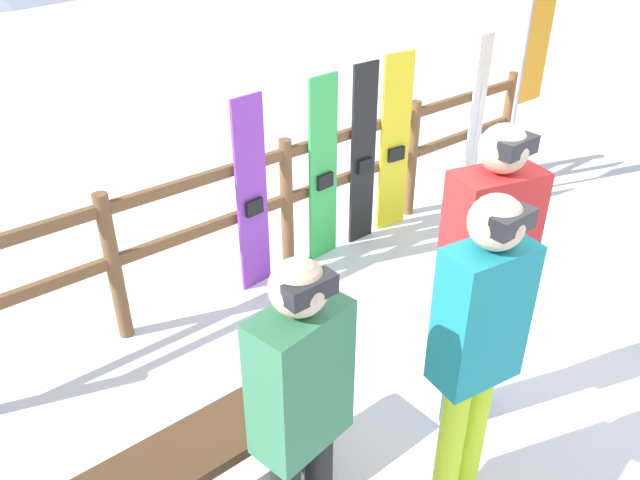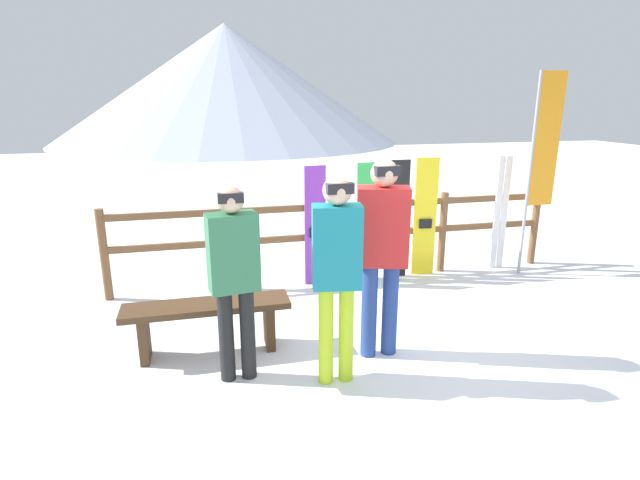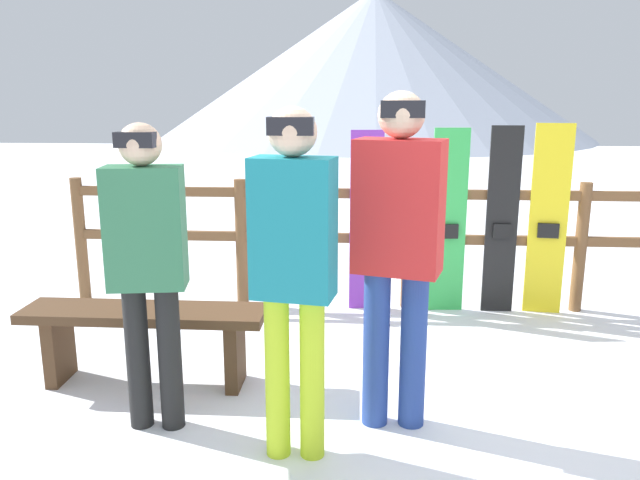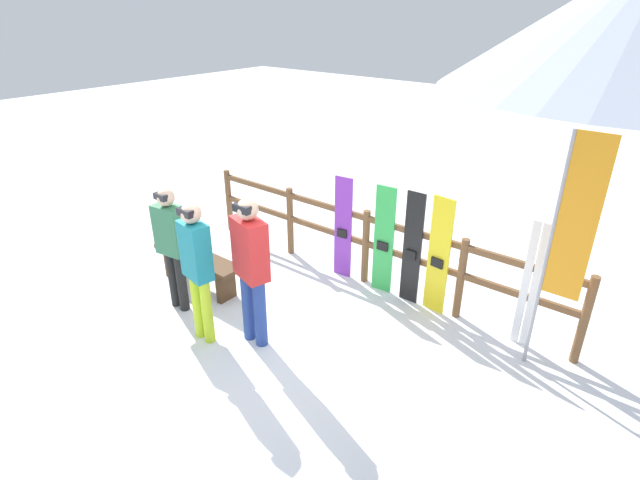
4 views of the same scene
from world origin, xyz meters
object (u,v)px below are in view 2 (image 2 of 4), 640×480
Objects in this scene: person_red at (382,245)px; ski_pair_white at (501,213)px; snowboard_yellow at (425,218)px; rental_flag at (541,154)px; snowboard_purple at (315,227)px; person_plaid_green at (234,270)px; person_teal at (337,264)px; bench at (207,316)px; snowboard_black_stripe at (398,220)px; snowboard_green at (367,223)px.

person_red is 1.16× the size of ski_pair_white.
rental_flag is at bearing -11.54° from snowboard_yellow.
ski_pair_white is (2.47, 1.94, -0.28)m from person_red.
person_plaid_green is at bearing -119.36° from snowboard_purple.
person_teal is at bearing -148.64° from rental_flag.
snowboard_yellow is at bearing 168.46° from rental_flag.
person_red is 1.20× the size of snowboard_purple.
snowboard_purple reaches higher than bench.
snowboard_yellow is 1.68m from rental_flag.
snowboard_purple is 0.97× the size of snowboard_black_stripe.
person_red reaches higher than snowboard_purple.
person_plaid_green is 1.08× the size of snowboard_green.
ski_pair_white is (1.13, 0.00, 0.00)m from snowboard_yellow.
bench is 2.97m from snowboard_black_stripe.
person_teal is 0.66× the size of rental_flag.
person_teal is 1.15× the size of snowboard_purple.
snowboard_green is at bearing -179.90° from ski_pair_white.
snowboard_yellow is at bearing 51.02° from person_teal.
snowboard_purple is at bearing 60.64° from person_plaid_green.
bench is 0.87× the size of person_teal.
bench is 0.99× the size of snowboard_green.
person_red is at bearing 5.00° from person_plaid_green.
snowboard_black_stripe is at bearing 170.82° from rental_flag.
snowboard_black_stripe is at bearing 31.57° from bench.
snowboard_yellow is at bearing 0.00° from snowboard_black_stripe.
snowboard_yellow reaches higher than ski_pair_white.
bench is 0.83m from person_plaid_green.
snowboard_purple is at bearing 81.12° from person_teal.
rental_flag is at bearing 30.79° from person_red.
person_plaid_green reaches higher than snowboard_black_stripe.
person_red is at bearing -14.48° from bench.
person_red is 2.18m from snowboard_black_stripe.
snowboard_yellow reaches higher than bench.
ski_pair_white reaches higher than snowboard_green.
bench is 0.97× the size of ski_pair_white.
bench is at bearing -163.82° from rental_flag.
snowboard_black_stripe is at bearing -180.00° from snowboard_yellow.
person_teal is (1.03, -0.75, 0.67)m from bench.
snowboard_yellow reaches higher than snowboard_black_stripe.
rental_flag is at bearing 16.18° from bench.
snowboard_yellow is at bearing 55.35° from person_red.
rental_flag reaches higher than person_plaid_green.
snowboard_black_stripe is (2.27, 2.05, -0.20)m from person_plaid_green.
person_teal reaches higher than snowboard_yellow.
snowboard_green is (1.04, 2.29, -0.27)m from person_teal.
rental_flag is (2.92, -0.29, 0.86)m from snowboard_purple.
rental_flag reaches higher than snowboard_purple.
ski_pair_white is at bearing 134.88° from rental_flag.
rental_flag is (2.23, -0.29, 0.85)m from snowboard_green.
ski_pair_white is 0.93m from rental_flag.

